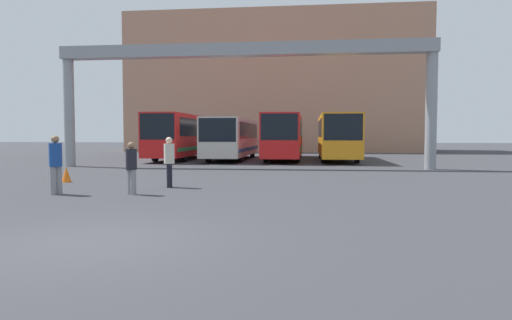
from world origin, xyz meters
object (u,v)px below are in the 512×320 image
bus_slot_1 (232,136)px  pedestrian_near_center (56,163)px  bus_slot_2 (284,134)px  bus_slot_3 (337,135)px  pedestrian_near_right (169,161)px  pedestrian_mid_right (131,167)px  bus_slot_0 (183,134)px  traffic_cone (66,174)px

bus_slot_1 → pedestrian_near_center: bearing=-96.1°
bus_slot_2 → bus_slot_3: size_ratio=1.09×
pedestrian_near_center → pedestrian_near_right: bearing=161.4°
bus_slot_2 → pedestrian_mid_right: (-3.67, -20.43, -1.00)m
bus_slot_1 → bus_slot_2: 3.89m
pedestrian_near_center → pedestrian_near_right: 3.68m
bus_slot_0 → bus_slot_3: 11.53m
pedestrian_near_center → pedestrian_near_right: size_ratio=1.04×
bus_slot_3 → bus_slot_1: bearing=-179.6°
bus_slot_2 → pedestrian_mid_right: size_ratio=7.62×
bus_slot_2 → traffic_cone: bearing=-114.0°
pedestrian_near_center → pedestrian_mid_right: size_ratio=1.12×
bus_slot_0 → traffic_cone: size_ratio=20.12×
pedestrian_near_center → traffic_cone: 3.93m
pedestrian_mid_right → traffic_cone: size_ratio=2.72×
pedestrian_mid_right → bus_slot_3: bearing=-84.2°
bus_slot_1 → bus_slot_2: bearing=8.4°
pedestrian_mid_right → traffic_cone: bearing=-13.0°
bus_slot_2 → pedestrian_near_right: bearing=-99.5°
bus_slot_2 → bus_slot_1: bearing=-171.6°
bus_slot_3 → pedestrian_mid_right: bearing=-110.7°
bus_slot_2 → bus_slot_0: bearing=-178.6°
bus_slot_2 → pedestrian_near_center: size_ratio=6.77×
bus_slot_2 → pedestrian_mid_right: bus_slot_2 is taller
bus_slot_2 → pedestrian_mid_right: 20.78m
pedestrian_mid_right → pedestrian_near_right: bearing=-79.9°
bus_slot_0 → traffic_cone: bus_slot_0 is taller
bus_slot_1 → bus_slot_2: bus_slot_2 is taller
pedestrian_near_center → traffic_cone: bearing=-121.3°
bus_slot_1 → pedestrian_mid_right: (0.17, -19.87, -0.86)m
bus_slot_3 → pedestrian_near_right: bus_slot_3 is taller
bus_slot_1 → bus_slot_3: bearing=0.4°
bus_slot_1 → pedestrian_mid_right: bus_slot_1 is taller
bus_slot_1 → bus_slot_3: bus_slot_3 is taller
bus_slot_2 → pedestrian_near_center: (-6.00, -20.68, -0.90)m
bus_slot_2 → bus_slot_3: (3.84, -0.50, -0.02)m
pedestrian_near_center → pedestrian_mid_right: bearing=130.0°
bus_slot_1 → bus_slot_3: (7.69, 0.06, 0.13)m
bus_slot_2 → traffic_cone: (-7.63, -17.17, -1.57)m
bus_slot_3 → pedestrian_mid_right: bus_slot_3 is taller
bus_slot_1 → traffic_cone: (-3.79, -16.61, -1.43)m
bus_slot_0 → bus_slot_2: bus_slot_0 is taller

